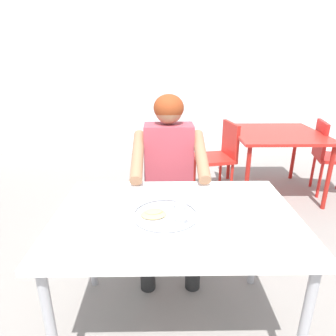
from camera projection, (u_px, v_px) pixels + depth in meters
back_wall at (166, 41)px, 4.31m from camera, size 12.00×0.12×3.40m
table_foreground at (176, 227)px, 1.48m from camera, size 1.20×0.82×0.74m
thali_tray at (166, 214)px, 1.43m from camera, size 0.33×0.33×0.03m
chair_foreground at (168, 189)px, 2.33m from camera, size 0.41×0.41×0.86m
diner_foreground at (169, 170)px, 2.04m from camera, size 0.49×0.55×1.24m
table_background_red at (277, 139)px, 3.21m from camera, size 0.94×0.95×0.71m
chair_red_left at (220, 153)px, 3.28m from camera, size 0.48×0.48×0.81m
chair_red_right at (328, 153)px, 3.26m from camera, size 0.45×0.45×0.83m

